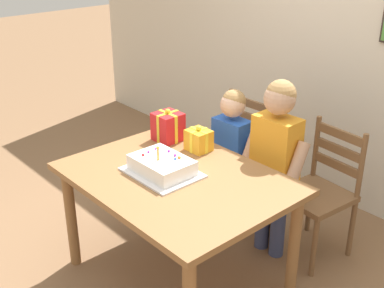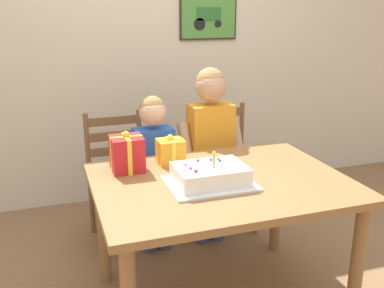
# 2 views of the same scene
# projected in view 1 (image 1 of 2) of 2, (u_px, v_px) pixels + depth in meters

# --- Properties ---
(ground_plane) EXTENTS (20.00, 20.00, 0.00)m
(ground_plane) POSITION_uv_depth(u_px,v_px,m) (178.00, 278.00, 3.28)
(ground_plane) COLOR #846042
(back_wall) EXTENTS (6.40, 0.11, 2.60)m
(back_wall) POSITION_uv_depth(u_px,v_px,m) (347.00, 42.00, 3.77)
(back_wall) COLOR beige
(back_wall) RESTS_ON ground
(dining_table) EXTENTS (1.33, 0.99, 0.76)m
(dining_table) POSITION_uv_depth(u_px,v_px,m) (177.00, 190.00, 3.01)
(dining_table) COLOR olive
(dining_table) RESTS_ON ground
(birthday_cake) EXTENTS (0.44, 0.34, 0.19)m
(birthday_cake) POSITION_uv_depth(u_px,v_px,m) (162.00, 166.00, 2.98)
(birthday_cake) COLOR silver
(birthday_cake) RESTS_ON dining_table
(gift_box_red_large) EXTENTS (0.16, 0.14, 0.18)m
(gift_box_red_large) POSITION_uv_depth(u_px,v_px,m) (199.00, 140.00, 3.27)
(gift_box_red_large) COLOR gold
(gift_box_red_large) RESTS_ON dining_table
(gift_box_beside_cake) EXTENTS (0.18, 0.18, 0.23)m
(gift_box_beside_cake) POSITION_uv_depth(u_px,v_px,m) (168.00, 127.00, 3.41)
(gift_box_beside_cake) COLOR red
(gift_box_beside_cake) RESTS_ON dining_table
(chair_left) EXTENTS (0.43, 0.43, 0.92)m
(chair_left) POSITION_uv_depth(u_px,v_px,m) (234.00, 154.00, 3.92)
(chair_left) COLOR brown
(chair_left) RESTS_ON ground
(chair_right) EXTENTS (0.46, 0.46, 0.92)m
(chair_right) POSITION_uv_depth(u_px,v_px,m) (320.00, 192.00, 3.38)
(chair_right) COLOR brown
(chair_right) RESTS_ON ground
(child_older) EXTENTS (0.46, 0.26, 1.25)m
(child_older) POSITION_uv_depth(u_px,v_px,m) (275.00, 153.00, 3.25)
(child_older) COLOR #38426B
(child_older) RESTS_ON ground
(child_younger) EXTENTS (0.40, 0.23, 1.09)m
(child_younger) POSITION_uv_depth(u_px,v_px,m) (231.00, 148.00, 3.56)
(child_younger) COLOR #38426B
(child_younger) RESTS_ON ground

